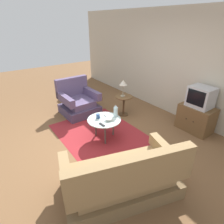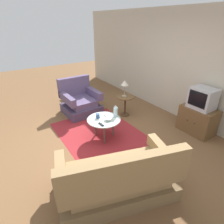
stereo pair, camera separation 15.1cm
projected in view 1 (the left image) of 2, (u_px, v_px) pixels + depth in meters
The scene contains 15 objects.
ground_plane at pixel (101, 141), 4.06m from camera, with size 16.00×16.00×0.00m, color brown.
back_wall at pixel (179, 65), 4.73m from camera, with size 9.00×0.12×2.70m, color #BCB29E.
area_rug at pixel (105, 137), 4.18m from camera, with size 2.55×1.72×0.00m, color maroon.
armchair at pixel (78, 102), 5.18m from camera, with size 0.93×0.95×0.96m.
couch at pixel (123, 179), 2.69m from camera, with size 1.36×1.88×0.96m.
coffee_table at pixel (104, 121), 3.99m from camera, with size 0.73×0.73×0.47m.
side_table at pixel (124, 102), 5.01m from camera, with size 0.47×0.47×0.56m.
tv_stand at pixel (196, 118), 4.35m from camera, with size 0.76×0.52×0.62m.
television at pixel (201, 97), 4.11m from camera, with size 0.51×0.43×0.46m.
table_lamp at pixel (123, 83), 4.79m from camera, with size 0.21×0.21×0.44m.
vase at pixel (116, 111), 4.03m from camera, with size 0.09×0.09×0.27m.
mug at pixel (98, 116), 3.99m from camera, with size 0.13×0.08×0.10m.
bowl at pixel (108, 119), 3.91m from camera, with size 0.15×0.15×0.05m.
tv_remote_dark at pixel (102, 125), 3.74m from camera, with size 0.16×0.05×0.02m.
tv_remote_silver at pixel (106, 116), 4.10m from camera, with size 0.17×0.07×0.02m.
Camera 1 is at (2.86, -1.77, 2.39)m, focal length 29.56 mm.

